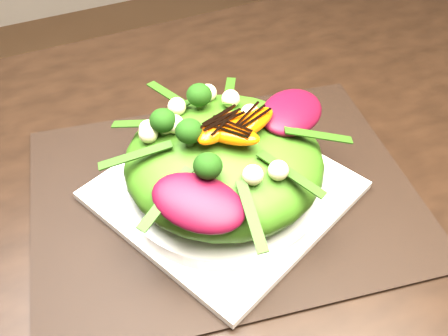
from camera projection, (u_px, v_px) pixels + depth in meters
name	position (u px, v px, depth m)	size (l,w,h in m)	color
dining_table	(165.00, 253.00, 0.59)	(1.60, 0.90, 0.75)	black
placemat	(224.00, 194.00, 0.63)	(0.45, 0.34, 0.00)	black
plate_base	(224.00, 190.00, 0.62)	(0.25, 0.25, 0.01)	white
salad_bowl	(224.00, 182.00, 0.61)	(0.24, 0.24, 0.02)	silver
lettuce_mound	(224.00, 161.00, 0.59)	(0.22, 0.22, 0.08)	#345F11
radicchio_leaf	(292.00, 112.00, 0.59)	(0.10, 0.06, 0.02)	#460717
orange_segment	(204.00, 121.00, 0.56)	(0.07, 0.03, 0.02)	#FF5204
broccoli_floret	(153.00, 122.00, 0.56)	(0.04, 0.04, 0.04)	black
macadamia_nut	(270.00, 137.00, 0.55)	(0.02, 0.02, 0.02)	beige
balsamic_drizzle	(204.00, 114.00, 0.56)	(0.05, 0.00, 0.00)	black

